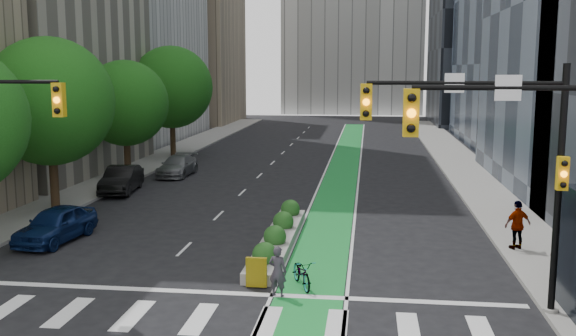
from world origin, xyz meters
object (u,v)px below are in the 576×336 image
(parked_car_left_far, at_px, (177,166))
(pedestrian_far, at_px, (518,225))
(parked_car_left_mid, at_px, (121,180))
(parked_car_left_near, at_px, (56,224))
(pedestrian_near, at_px, (561,253))
(median_planter, at_px, (279,237))
(cyclist, at_px, (278,271))
(bicycle, at_px, (302,273))

(parked_car_left_far, bearing_deg, pedestrian_far, -39.95)
(parked_car_left_mid, relative_size, parked_car_left_far, 1.00)
(parked_car_left_near, xyz_separation_m, pedestrian_near, (19.45, -2.93, 0.31))
(median_planter, relative_size, parked_car_left_mid, 2.19)
(parked_car_left_near, bearing_deg, median_planter, 9.96)
(cyclist, bearing_deg, bicycle, -110.27)
(parked_car_left_near, distance_m, pedestrian_far, 18.85)
(median_planter, bearing_deg, parked_car_left_near, -176.49)
(median_planter, bearing_deg, cyclist, -82.26)
(median_planter, relative_size, bicycle, 5.54)
(median_planter, relative_size, pedestrian_near, 5.64)
(parked_car_left_near, bearing_deg, parked_car_left_far, 95.97)
(bicycle, relative_size, parked_car_left_near, 0.42)
(bicycle, height_order, parked_car_left_far, parked_car_left_far)
(parked_car_left_near, height_order, parked_car_left_far, parked_car_left_near)
(pedestrian_far, bearing_deg, parked_car_left_mid, -49.90)
(cyclist, xyz_separation_m, parked_car_left_far, (-10.01, 22.16, -0.15))
(parked_car_left_near, height_order, parked_car_left_mid, parked_car_left_mid)
(bicycle, xyz_separation_m, pedestrian_far, (8.00, 5.05, 0.64))
(parked_car_left_near, distance_m, parked_car_left_mid, 10.73)
(parked_car_left_near, relative_size, parked_car_left_far, 0.94)
(parked_car_left_near, xyz_separation_m, parked_car_left_far, (0.14, 16.85, -0.07))
(median_planter, distance_m, cyclist, 5.96)
(bicycle, bearing_deg, cyclist, -146.25)
(parked_car_left_mid, distance_m, parked_car_left_far, 6.38)
(cyclist, relative_size, pedestrian_near, 0.91)
(parked_car_left_near, relative_size, parked_car_left_mid, 0.93)
(median_planter, bearing_deg, pedestrian_near, -19.14)
(parked_car_left_near, bearing_deg, bicycle, -15.32)
(median_planter, xyz_separation_m, pedestrian_far, (9.48, 0.15, 0.75))
(bicycle, bearing_deg, pedestrian_far, 10.24)
(bicycle, relative_size, cyclist, 1.12)
(cyclist, relative_size, parked_car_left_near, 0.38)
(parked_car_left_near, bearing_deg, cyclist, -21.19)
(median_planter, distance_m, pedestrian_near, 10.71)
(parked_car_left_far, xyz_separation_m, pedestrian_near, (19.31, -19.78, 0.38))
(parked_car_left_mid, bearing_deg, parked_car_left_near, -90.24)
(cyclist, height_order, parked_car_left_far, cyclist)
(pedestrian_far, bearing_deg, pedestrian_near, 75.85)
(parked_car_left_near, relative_size, pedestrian_near, 2.41)
(pedestrian_near, height_order, pedestrian_far, pedestrian_far)
(cyclist, distance_m, parked_car_left_far, 24.32)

